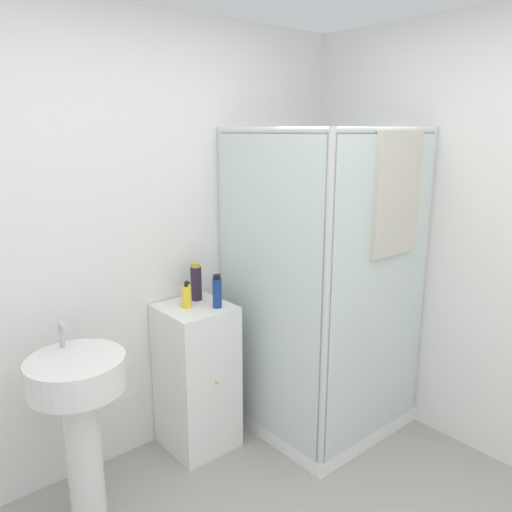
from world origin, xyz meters
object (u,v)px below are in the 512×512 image
(shampoo_bottle_tall_black, at_px, (196,282))
(shampoo_bottle_blue, at_px, (217,292))
(sink, at_px, (80,407))
(soap_dispenser, at_px, (186,296))

(shampoo_bottle_tall_black, bearing_deg, shampoo_bottle_blue, -84.87)
(shampoo_bottle_tall_black, bearing_deg, sink, -162.93)
(sink, height_order, shampoo_bottle_blue, shampoo_bottle_blue)
(sink, relative_size, shampoo_bottle_tall_black, 4.41)
(shampoo_bottle_tall_black, distance_m, shampoo_bottle_blue, 0.19)
(soap_dispenser, xyz_separation_m, shampoo_bottle_blue, (0.13, -0.11, 0.03))
(shampoo_bottle_tall_black, height_order, shampoo_bottle_blue, shampoo_bottle_tall_black)
(soap_dispenser, relative_size, shampoo_bottle_tall_black, 0.70)
(soap_dispenser, bearing_deg, shampoo_bottle_blue, -40.29)
(soap_dispenser, xyz_separation_m, shampoo_bottle_tall_black, (0.12, 0.07, 0.04))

